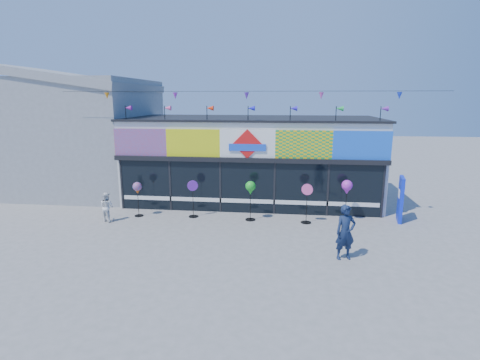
% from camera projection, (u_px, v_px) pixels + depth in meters
% --- Properties ---
extents(ground, '(80.00, 80.00, 0.00)m').
position_uv_depth(ground, '(238.00, 241.00, 13.47)').
color(ground, slate).
rests_on(ground, ground).
extents(kite_shop, '(16.00, 5.70, 5.31)m').
position_uv_depth(kite_shop, '(252.00, 159.00, 18.79)').
color(kite_shop, silver).
rests_on(kite_shop, ground).
extents(neighbour_building, '(8.18, 7.20, 6.87)m').
position_uv_depth(neighbour_building, '(74.00, 132.00, 20.71)').
color(neighbour_building, '#95989A').
rests_on(neighbour_building, ground).
extents(blue_sign, '(0.31, 0.95, 1.88)m').
position_uv_depth(blue_sign, '(401.00, 199.00, 15.45)').
color(blue_sign, '#0E27DB').
rests_on(blue_sign, ground).
extents(spinner_0, '(0.38, 0.38, 1.51)m').
position_uv_depth(spinner_0, '(137.00, 189.00, 16.04)').
color(spinner_0, black).
rests_on(spinner_0, ground).
extents(spinner_1, '(0.43, 0.41, 1.61)m').
position_uv_depth(spinner_1, '(193.00, 198.00, 16.01)').
color(spinner_1, black).
rests_on(spinner_1, ground).
extents(spinner_2, '(0.42, 0.42, 1.68)m').
position_uv_depth(spinner_2, '(250.00, 189.00, 15.48)').
color(spinner_2, black).
rests_on(spinner_2, ground).
extents(spinner_3, '(0.46, 0.42, 1.65)m').
position_uv_depth(spinner_3, '(307.00, 202.00, 15.22)').
color(spinner_3, black).
rests_on(spinner_3, ground).
extents(spinner_4, '(0.44, 0.44, 1.75)m').
position_uv_depth(spinner_4, '(347.00, 188.00, 15.34)').
color(spinner_4, black).
rests_on(spinner_4, ground).
extents(adult_man, '(0.74, 0.59, 1.78)m').
position_uv_depth(adult_man, '(345.00, 232.00, 11.78)').
color(adult_man, '#152242').
rests_on(adult_man, ground).
extents(child, '(0.68, 0.54, 1.24)m').
position_uv_depth(child, '(107.00, 207.00, 15.50)').
color(child, white).
rests_on(child, ground).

